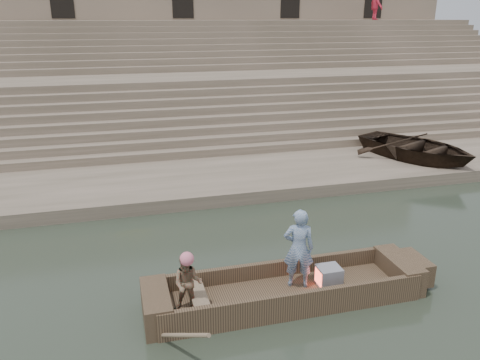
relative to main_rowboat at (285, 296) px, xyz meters
name	(u,v)px	position (x,y,z in m)	size (l,w,h in m)	color
ground	(468,299)	(3.62, -0.90, -0.11)	(120.00, 120.00, 0.00)	#252F23
lower_landing	(312,171)	(3.62, 7.10, 0.09)	(32.00, 4.00, 0.40)	gray
mid_landing	(253,103)	(3.62, 14.60, 1.29)	(32.00, 3.00, 2.80)	gray
upper_landing	(221,64)	(3.62, 21.60, 2.49)	(32.00, 3.00, 5.20)	gray
ghat_steps	(244,90)	(3.62, 16.30, 1.69)	(32.00, 11.00, 5.20)	gray
building_wall	(207,13)	(3.62, 25.60, 5.49)	(32.00, 5.07, 11.20)	gray
main_rowboat	(285,296)	(0.00, 0.00, 0.00)	(5.00, 1.30, 0.22)	brown
rowboat_trim	(295,286)	(0.21, -0.01, 0.20)	(6.04, 2.63, 1.80)	brown
standing_man	(299,248)	(0.31, 0.15, 0.94)	(0.61, 0.40, 1.67)	navy
rowing_man	(188,284)	(-1.96, -0.14, 0.68)	(0.55, 0.43, 1.13)	#2A7E54
television	(328,276)	(0.92, 0.00, 0.31)	(0.46, 0.42, 0.40)	gray
beached_rowboat	(416,147)	(7.66, 6.96, 0.74)	(3.13, 4.39, 0.91)	#2D2116
pedestrian	(377,4)	(13.50, 20.70, 6.05)	(1.24, 0.71, 1.91)	#AA1C2F
cloth_bundles	(429,152)	(8.48, 7.26, 0.42)	(1.61, 1.63, 0.26)	#3F5999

